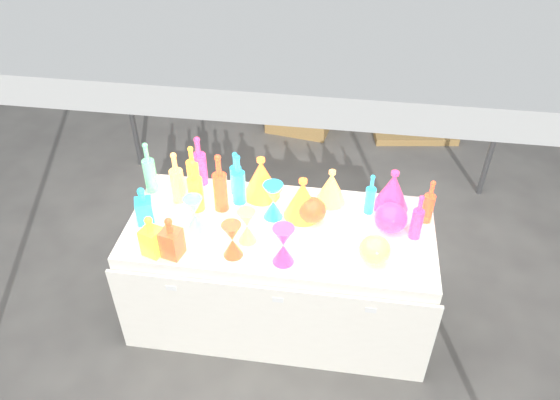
# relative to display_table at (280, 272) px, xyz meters

# --- Properties ---
(ground) EXTENTS (80.00, 80.00, 0.00)m
(ground) POSITION_rel_display_table_xyz_m (-0.00, 0.01, -0.37)
(ground) COLOR slate
(ground) RESTS_ON ground
(display_table) EXTENTS (1.84, 0.83, 0.75)m
(display_table) POSITION_rel_display_table_xyz_m (0.00, 0.00, 0.00)
(display_table) COLOR white
(display_table) RESTS_ON ground
(cardboard_box_closed) EXTENTS (0.66, 0.53, 0.43)m
(cardboard_box_closed) POSITION_rel_display_table_xyz_m (-0.14, 2.36, -0.16)
(cardboard_box_closed) COLOR tan
(cardboard_box_closed) RESTS_ON ground
(cardboard_box_flat) EXTENTS (0.86, 0.67, 0.07)m
(cardboard_box_flat) POSITION_rel_display_table_xyz_m (0.98, 2.45, -0.34)
(cardboard_box_flat) COLOR tan
(cardboard_box_flat) RESTS_ON ground
(bottle_0) EXTENTS (0.10, 0.10, 0.30)m
(bottle_0) POSITION_rel_display_table_xyz_m (-0.60, 0.32, 0.53)
(bottle_0) COLOR red
(bottle_0) RESTS_ON display_table
(bottle_1) EXTENTS (0.09, 0.09, 0.30)m
(bottle_1) POSITION_rel_display_table_xyz_m (-0.32, 0.29, 0.53)
(bottle_1) COLOR #1C8B19
(bottle_1) RESTS_ON display_table
(bottle_2) EXTENTS (0.11, 0.11, 0.39)m
(bottle_2) POSITION_rel_display_table_xyz_m (-0.37, 0.12, 0.57)
(bottle_2) COLOR orange
(bottle_2) RESTS_ON display_table
(bottle_3) EXTENTS (0.10, 0.10, 0.35)m
(bottle_3) POSITION_rel_display_table_xyz_m (-0.56, 0.36, 0.55)
(bottle_3) COLOR #1E47B0
(bottle_3) RESTS_ON display_table
(bottle_4) EXTENTS (0.09, 0.09, 0.35)m
(bottle_4) POSITION_rel_display_table_xyz_m (-0.65, 0.17, 0.55)
(bottle_4) COLOR #168C6E
(bottle_4) RESTS_ON display_table
(bottle_5) EXTENTS (0.10, 0.10, 0.36)m
(bottle_5) POSITION_rel_display_table_xyz_m (-0.85, 0.24, 0.55)
(bottle_5) COLOR #A52176
(bottle_5) RESTS_ON display_table
(bottle_6) EXTENTS (0.12, 0.12, 0.35)m
(bottle_6) POSITION_rel_display_table_xyz_m (-0.52, 0.10, 0.55)
(bottle_6) COLOR red
(bottle_6) RESTS_ON display_table
(bottle_7) EXTENTS (0.10, 0.10, 0.35)m
(bottle_7) POSITION_rel_display_table_xyz_m (-0.28, 0.20, 0.55)
(bottle_7) COLOR #1C8B19
(bottle_7) RESTS_ON display_table
(decanter_0) EXTENTS (0.13, 0.13, 0.26)m
(decanter_0) POSITION_rel_display_table_xyz_m (-0.66, -0.30, 0.50)
(decanter_0) COLOR red
(decanter_0) RESTS_ON display_table
(decanter_1) EXTENTS (0.13, 0.13, 0.26)m
(decanter_1) POSITION_rel_display_table_xyz_m (-0.55, -0.30, 0.51)
(decanter_1) COLOR orange
(decanter_1) RESTS_ON display_table
(decanter_2) EXTENTS (0.12, 0.12, 0.25)m
(decanter_2) POSITION_rel_display_table_xyz_m (-0.79, -0.06, 0.50)
(decanter_2) COLOR #1C8B19
(decanter_2) RESTS_ON display_table
(hourglass_0) EXTENTS (0.11, 0.11, 0.22)m
(hourglass_0) POSITION_rel_display_table_xyz_m (-0.22, -0.26, 0.49)
(hourglass_0) COLOR orange
(hourglass_0) RESTS_ON display_table
(hourglass_1) EXTENTS (0.12, 0.12, 0.24)m
(hourglass_1) POSITION_rel_display_table_xyz_m (0.06, -0.27, 0.50)
(hourglass_1) COLOR #1E47B0
(hourglass_1) RESTS_ON display_table
(hourglass_2) EXTENTS (0.12, 0.12, 0.21)m
(hourglass_2) POSITION_rel_display_table_xyz_m (-0.17, -0.13, 0.48)
(hourglass_2) COLOR #168C6E
(hourglass_2) RESTS_ON display_table
(hourglass_3) EXTENTS (0.12, 0.12, 0.23)m
(hourglass_3) POSITION_rel_display_table_xyz_m (-0.48, -0.08, 0.49)
(hourglass_3) COLOR #A52176
(hourglass_3) RESTS_ON display_table
(hourglass_4) EXTENTS (0.12, 0.12, 0.21)m
(hourglass_4) POSITION_rel_display_table_xyz_m (-0.05, 0.10, 0.48)
(hourglass_4) COLOR red
(hourglass_4) RESTS_ON display_table
(hourglass_5) EXTENTS (0.15, 0.15, 0.24)m
(hourglass_5) POSITION_rel_display_table_xyz_m (-0.05, 0.09, 0.49)
(hourglass_5) COLOR #1C8B19
(hourglass_5) RESTS_ON display_table
(globe_1) EXTENTS (0.23, 0.23, 0.14)m
(globe_1) POSITION_rel_display_table_xyz_m (0.55, -0.19, 0.45)
(globe_1) COLOR #168C6E
(globe_1) RESTS_ON display_table
(globe_2) EXTENTS (0.18, 0.18, 0.13)m
(globe_2) POSITION_rel_display_table_xyz_m (0.18, 0.10, 0.44)
(globe_2) COLOR orange
(globe_2) RESTS_ON display_table
(globe_3) EXTENTS (0.22, 0.22, 0.15)m
(globe_3) POSITION_rel_display_table_xyz_m (0.63, 0.08, 0.45)
(globe_3) COLOR #1E47B0
(globe_3) RESTS_ON display_table
(lampshade_0) EXTENTS (0.29, 0.29, 0.26)m
(lampshade_0) POSITION_rel_display_table_xyz_m (0.12, 0.13, 0.51)
(lampshade_0) COLOR yellow
(lampshade_0) RESTS_ON display_table
(lampshade_1) EXTENTS (0.28, 0.28, 0.28)m
(lampshade_1) POSITION_rel_display_table_xyz_m (-0.16, 0.29, 0.51)
(lampshade_1) COLOR yellow
(lampshade_1) RESTS_ON display_table
(lampshade_2) EXTENTS (0.26, 0.26, 0.26)m
(lampshade_2) POSITION_rel_display_table_xyz_m (0.64, 0.29, 0.51)
(lampshade_2) COLOR #1E47B0
(lampshade_2) RESTS_ON display_table
(lampshade_3) EXTENTS (0.22, 0.22, 0.23)m
(lampshade_3) POSITION_rel_display_table_xyz_m (0.27, 0.29, 0.49)
(lampshade_3) COLOR #168C6E
(lampshade_3) RESTS_ON display_table
(bottle_8) EXTENTS (0.07, 0.07, 0.27)m
(bottle_8) POSITION_rel_display_table_xyz_m (0.51, 0.22, 0.51)
(bottle_8) COLOR #1C8B19
(bottle_8) RESTS_ON display_table
(bottle_9) EXTENTS (0.07, 0.07, 0.29)m
(bottle_9) POSITION_rel_display_table_xyz_m (0.85, 0.19, 0.52)
(bottle_9) COLOR orange
(bottle_9) RESTS_ON display_table
(bottle_10) EXTENTS (0.09, 0.09, 0.30)m
(bottle_10) POSITION_rel_display_table_xyz_m (0.77, 0.03, 0.53)
(bottle_10) COLOR #1E47B0
(bottle_10) RESTS_ON display_table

